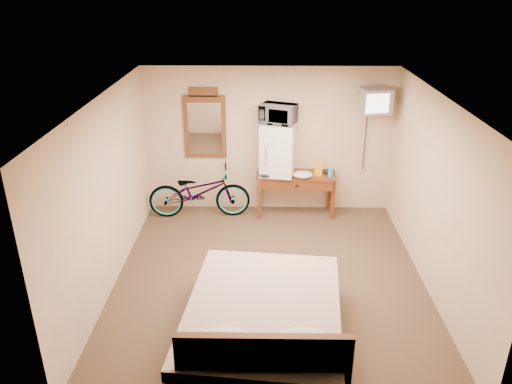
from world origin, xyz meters
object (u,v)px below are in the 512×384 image
(microwave, at_px, (278,114))
(bed, at_px, (263,326))
(crt_television, at_px, (375,101))
(wall_mirror, at_px, (205,124))
(desk, at_px, (296,181))
(blue_cup, at_px, (330,172))
(mini_fridge, at_px, (278,149))
(bicycle, at_px, (199,192))

(microwave, height_order, bed, microwave)
(crt_television, relative_size, wall_mirror, 0.51)
(desk, xyz_separation_m, blue_cup, (0.56, -0.07, 0.19))
(microwave, distance_m, bed, 3.72)
(desk, xyz_separation_m, microwave, (-0.32, 0.03, 1.16))
(mini_fridge, distance_m, wall_mirror, 1.29)
(microwave, xyz_separation_m, crt_television, (1.53, -0.01, 0.22))
(blue_cup, height_order, bed, bed)
(desk, bearing_deg, blue_cup, -7.32)
(microwave, relative_size, blue_cup, 3.86)
(mini_fridge, height_order, bicycle, mini_fridge)
(crt_television, bearing_deg, bed, -117.39)
(blue_cup, xyz_separation_m, bed, (-1.11, -3.30, -0.53))
(blue_cup, relative_size, bicycle, 0.08)
(desk, height_order, wall_mirror, wall_mirror)
(blue_cup, bearing_deg, mini_fridge, 173.33)
(microwave, height_order, bicycle, microwave)
(microwave, distance_m, bicycle, 1.88)
(bicycle, bearing_deg, bed, -165.31)
(crt_television, distance_m, wall_mirror, 2.80)
(mini_fridge, distance_m, microwave, 0.60)
(bicycle, bearing_deg, mini_fridge, -89.32)
(mini_fridge, bearing_deg, bicycle, -175.64)
(wall_mirror, distance_m, bicycle, 1.14)
(blue_cup, xyz_separation_m, wall_mirror, (-2.10, 0.34, 0.71))
(crt_television, bearing_deg, blue_cup, -171.75)
(mini_fridge, height_order, wall_mirror, wall_mirror)
(desk, bearing_deg, bed, -99.27)
(blue_cup, distance_m, crt_television, 1.35)
(bed, bearing_deg, blue_cup, 71.37)
(crt_television, relative_size, bicycle, 0.36)
(mini_fridge, relative_size, bicycle, 0.51)
(crt_television, xyz_separation_m, bed, (-1.76, -3.39, -1.72))
(desk, relative_size, bicycle, 0.79)
(microwave, bearing_deg, wall_mirror, -170.62)
(desk, distance_m, bed, 3.43)
(bed, bearing_deg, crt_television, 62.61)
(blue_cup, bearing_deg, bicycle, 179.94)
(mini_fridge, distance_m, bicycle, 1.52)
(desk, xyz_separation_m, mini_fridge, (-0.32, 0.03, 0.56))
(mini_fridge, relative_size, bed, 0.37)
(desk, bearing_deg, mini_fridge, 174.48)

